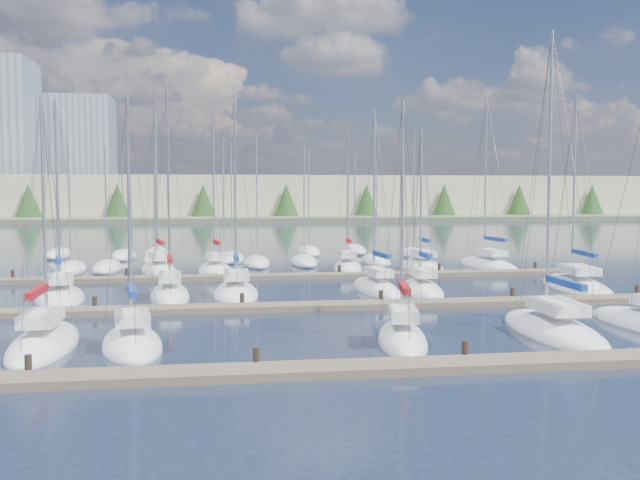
{
  "coord_description": "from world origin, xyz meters",
  "views": [
    {
      "loc": [
        -5.44,
        -22.96,
        6.61
      ],
      "look_at": [
        0.0,
        14.0,
        4.0
      ],
      "focal_mm": 40.0,
      "sensor_mm": 36.0,
      "label": 1
    }
  ],
  "objects": [
    {
      "name": "sailboat_d",
      "position": [
        2.52,
        6.61,
        0.19
      ],
      "size": [
        3.21,
        6.94,
        11.29
      ],
      "rotation": [
        0.0,
        0.0,
        -0.17
      ],
      "color": "white",
      "rests_on": "ground"
    },
    {
      "name": "sailboat_r",
      "position": [
        17.75,
        35.19,
        0.19
      ],
      "size": [
        3.58,
        9.73,
        15.35
      ],
      "rotation": [
        0.0,
        0.0,
        0.09
      ],
      "color": "white",
      "rests_on": "ground"
    },
    {
      "name": "shoreline",
      "position": [
        -13.29,
        149.77,
        7.44
      ],
      "size": [
        400.0,
        60.0,
        38.0
      ],
      "color": "#666B51",
      "rests_on": "ground"
    },
    {
      "name": "sailboat_q",
      "position": [
        11.8,
        34.99,
        0.17
      ],
      "size": [
        3.76,
        8.95,
        12.59
      ],
      "rotation": [
        0.0,
        0.0,
        -0.08
      ],
      "color": "white",
      "rests_on": "ground"
    },
    {
      "name": "sailboat_c",
      "position": [
        -8.95,
        7.36,
        0.18
      ],
      "size": [
        3.47,
        6.89,
        11.32
      ],
      "rotation": [
        0.0,
        0.0,
        0.16
      ],
      "color": "white",
      "rests_on": "ground"
    },
    {
      "name": "sailboat_l",
      "position": [
        7.75,
        21.29,
        0.18
      ],
      "size": [
        2.89,
        7.34,
        11.17
      ],
      "rotation": [
        0.0,
        0.0,
        -0.08
      ],
      "color": "white",
      "rests_on": "ground"
    },
    {
      "name": "sailboat_j",
      "position": [
        -4.2,
        21.74,
        0.18
      ],
      "size": [
        2.83,
        7.96,
        13.38
      ],
      "rotation": [
        0.0,
        0.0,
        -0.01
      ],
      "color": "white",
      "rests_on": "ground"
    },
    {
      "name": "dock_near",
      "position": [
        0.0,
        2.01,
        0.15
      ],
      "size": [
        44.0,
        1.93,
        1.1
      ],
      "color": "#6B5E4C",
      "rests_on": "ground"
    },
    {
      "name": "distant_boats",
      "position": [
        -4.34,
        43.76,
        0.29
      ],
      "size": [
        36.93,
        20.75,
        13.3
      ],
      "color": "#9EA0A5",
      "rests_on": "ground"
    },
    {
      "name": "dock_mid",
      "position": [
        0.0,
        16.01,
        0.15
      ],
      "size": [
        44.0,
        1.93,
        1.1
      ],
      "color": "#6B5E4C",
      "rests_on": "ground"
    },
    {
      "name": "sailboat_i",
      "position": [
        -8.26,
        21.4,
        0.19
      ],
      "size": [
        2.95,
        8.51,
        13.71
      ],
      "rotation": [
        0.0,
        0.0,
        0.07
      ],
      "color": "white",
      "rests_on": "ground"
    },
    {
      "name": "sailboat_h",
      "position": [
        -14.78,
        21.42,
        0.18
      ],
      "size": [
        4.12,
        7.97,
        12.85
      ],
      "rotation": [
        0.0,
        0.0,
        0.17
      ],
      "color": "white",
      "rests_on": "ground"
    },
    {
      "name": "dock_far",
      "position": [
        0.0,
        30.01,
        0.15
      ],
      "size": [
        44.0,
        1.93,
        1.1
      ],
      "color": "#6B5E4C",
      "rests_on": "ground"
    },
    {
      "name": "sailboat_e",
      "position": [
        9.92,
        7.59,
        0.18
      ],
      "size": [
        3.46,
        9.51,
        14.69
      ],
      "rotation": [
        0.0,
        0.0,
        -0.05
      ],
      "color": "white",
      "rests_on": "ground"
    },
    {
      "name": "sailboat_n",
      "position": [
        -9.99,
        35.6,
        0.2
      ],
      "size": [
        4.27,
        8.96,
        15.39
      ],
      "rotation": [
        0.0,
        0.0,
        0.2
      ],
      "color": "white",
      "rests_on": "ground"
    },
    {
      "name": "ground",
      "position": [
        0.0,
        60.0,
        0.0
      ],
      "size": [
        400.0,
        400.0,
        0.0
      ],
      "primitive_type": "plane",
      "color": "#1E283D",
      "rests_on": "ground"
    },
    {
      "name": "sailboat_m",
      "position": [
        18.53,
        21.55,
        0.17
      ],
      "size": [
        4.49,
        10.43,
        13.78
      ],
      "rotation": [
        0.0,
        0.0,
        -0.14
      ],
      "color": "white",
      "rests_on": "ground"
    },
    {
      "name": "sailboat_p",
      "position": [
        5.43,
        34.94,
        0.19
      ],
      "size": [
        3.21,
        7.21,
        12.07
      ],
      "rotation": [
        0.0,
        0.0,
        -0.13
      ],
      "color": "white",
      "rests_on": "ground"
    },
    {
      "name": "sailboat_b",
      "position": [
        -12.62,
        7.93,
        0.17
      ],
      "size": [
        2.65,
        8.17,
        11.36
      ],
      "rotation": [
        0.0,
        0.0,
        0.02
      ],
      "color": "white",
      "rests_on": "ground"
    },
    {
      "name": "sailboat_o",
      "position": [
        -5.47,
        34.54,
        0.19
      ],
      "size": [
        3.48,
        7.42,
        13.53
      ],
      "rotation": [
        0.0,
        0.0,
        0.13
      ],
      "color": "white",
      "rests_on": "ground"
    },
    {
      "name": "sailboat_k",
      "position": [
        4.94,
        22.14,
        0.19
      ],
      "size": [
        2.79,
        8.33,
        12.58
      ],
      "rotation": [
        0.0,
        0.0,
        0.07
      ],
      "color": "white",
      "rests_on": "ground"
    }
  ]
}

